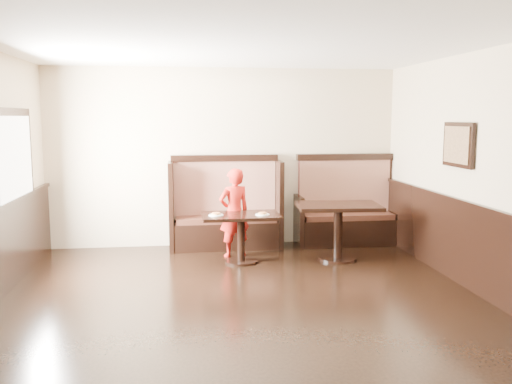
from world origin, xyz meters
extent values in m
plane|color=black|center=(0.00, 0.00, 0.00)|extent=(7.00, 7.00, 0.00)
plane|color=#BDB089|center=(0.00, 3.50, 1.40)|extent=(5.50, 0.00, 5.50)
plane|color=#BDB089|center=(0.00, -3.50, 1.40)|extent=(5.50, 0.00, 5.50)
plane|color=white|center=(0.00, 0.00, 2.80)|extent=(7.00, 7.00, 0.00)
cube|color=black|center=(2.72, 0.00, 0.50)|extent=(0.05, 6.90, 1.00)
cube|color=black|center=(-2.71, 1.90, 1.55)|extent=(0.05, 1.50, 1.20)
cube|color=white|center=(-2.69, 1.90, 1.55)|extent=(0.01, 1.30, 1.00)
cube|color=black|center=(2.71, 1.20, 1.70)|extent=(0.04, 0.70, 0.55)
cube|color=olive|center=(2.69, 1.20, 1.70)|extent=(0.01, 0.60, 0.45)
cube|color=black|center=(0.00, 3.22, 0.21)|extent=(1.60, 0.50, 0.42)
cube|color=#3B1C12|center=(0.00, 3.22, 0.46)|extent=(1.54, 0.46, 0.09)
cube|color=#521016|center=(0.00, 3.43, 0.90)|extent=(1.60, 0.12, 0.92)
cube|color=black|center=(0.00, 3.43, 1.40)|extent=(1.68, 0.16, 0.10)
cube|color=black|center=(-0.84, 3.32, 0.68)|extent=(0.07, 0.72, 1.36)
cube|color=black|center=(0.84, 3.32, 0.68)|extent=(0.07, 0.72, 1.36)
cube|color=black|center=(1.95, 3.22, 0.21)|extent=(1.50, 0.50, 0.42)
cube|color=#3B1C12|center=(1.95, 3.22, 0.46)|extent=(1.44, 0.46, 0.09)
cube|color=#521016|center=(1.95, 3.43, 0.90)|extent=(1.50, 0.12, 0.92)
cube|color=black|center=(1.95, 3.43, 1.40)|extent=(1.58, 0.16, 0.10)
cube|color=black|center=(1.16, 3.32, 0.40)|extent=(0.07, 0.72, 0.80)
cube|color=black|center=(2.74, 3.32, 0.40)|extent=(0.07, 0.72, 0.80)
cube|color=black|center=(0.14, 2.36, 0.67)|extent=(1.09, 0.69, 0.05)
cylinder|color=black|center=(0.14, 2.36, 0.32)|extent=(0.11, 0.11, 0.63)
cylinder|color=black|center=(0.14, 2.36, 0.01)|extent=(0.47, 0.47, 0.03)
cube|color=black|center=(1.54, 2.32, 0.78)|extent=(1.22, 0.85, 0.05)
cylinder|color=black|center=(1.54, 2.32, 0.38)|extent=(0.13, 0.13, 0.74)
cylinder|color=black|center=(1.54, 2.32, 0.02)|extent=(0.55, 0.55, 0.03)
imported|color=red|center=(0.08, 2.70, 0.65)|extent=(0.55, 0.45, 1.30)
cylinder|color=white|center=(-0.21, 2.30, 0.70)|extent=(0.21, 0.21, 0.01)
cylinder|color=tan|center=(-0.21, 2.30, 0.71)|extent=(0.13, 0.13, 0.02)
cylinder|color=#EABA54|center=(-0.21, 2.30, 0.72)|extent=(0.11, 0.11, 0.01)
cylinder|color=white|center=(0.44, 2.26, 0.70)|extent=(0.20, 0.20, 0.01)
cylinder|color=tan|center=(0.44, 2.26, 0.71)|extent=(0.12, 0.12, 0.02)
cylinder|color=#EABA54|center=(0.44, 2.26, 0.72)|extent=(0.11, 0.11, 0.01)
camera|label=1|loc=(-0.63, -5.07, 2.04)|focal=38.00mm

